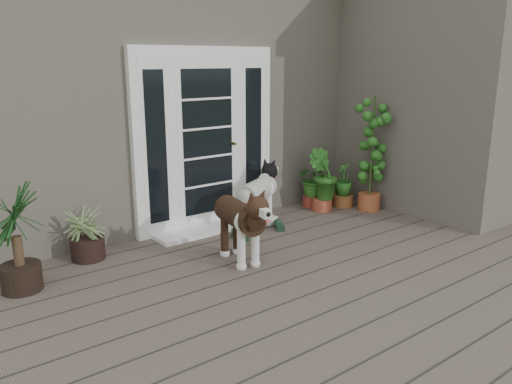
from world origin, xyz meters
TOP-DOWN VIEW (x-y plane):
  - deck at (0.00, 0.40)m, footprint 6.20×4.60m
  - house_main at (0.00, 4.65)m, footprint 7.40×4.00m
  - house_wing at (2.90, 1.50)m, footprint 1.60×2.40m
  - door_unit at (-0.20, 2.60)m, footprint 1.90×0.14m
  - door_step at (-0.20, 2.40)m, footprint 1.60×0.40m
  - brindle_dog at (-0.59, 1.39)m, footprint 0.51×0.91m
  - white_dog at (0.18, 2.09)m, footprint 0.91×0.69m
  - spider_plant at (-1.79, 2.40)m, footprint 0.64×0.64m
  - yucca at (-2.52, 2.03)m, footprint 0.68×0.68m
  - herb_a at (1.38, 2.40)m, footprint 0.64×0.64m
  - herb_b at (1.37, 2.17)m, footprint 0.59×0.59m
  - herb_c at (1.75, 2.15)m, footprint 0.44×0.44m
  - sapling at (1.90, 1.81)m, footprint 0.55×0.55m
  - clog_left at (-0.18, 1.94)m, footprint 0.22×0.34m
  - clog_right at (0.39, 1.93)m, footprint 0.25×0.31m

SIDE VIEW (x-z plane):
  - deck at x=0.00m, z-range 0.00..0.12m
  - door_step at x=-0.20m, z-range 0.12..0.17m
  - clog_right at x=0.39m, z-range 0.12..0.20m
  - clog_left at x=-0.18m, z-range 0.12..0.22m
  - herb_c at x=1.75m, z-range 0.12..0.60m
  - herb_a at x=1.38m, z-range 0.12..0.70m
  - spider_plant at x=-1.79m, z-range 0.12..0.73m
  - herb_b at x=1.37m, z-range 0.12..0.75m
  - white_dog at x=0.18m, z-range 0.12..0.81m
  - brindle_dog at x=-0.59m, z-range 0.12..0.84m
  - yucca at x=-2.52m, z-range 0.12..1.08m
  - sapling at x=1.90m, z-range 0.12..1.72m
  - door_unit at x=-0.20m, z-range 0.12..2.27m
  - house_main at x=0.00m, z-range 0.00..3.10m
  - house_wing at x=2.90m, z-range 0.00..3.10m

